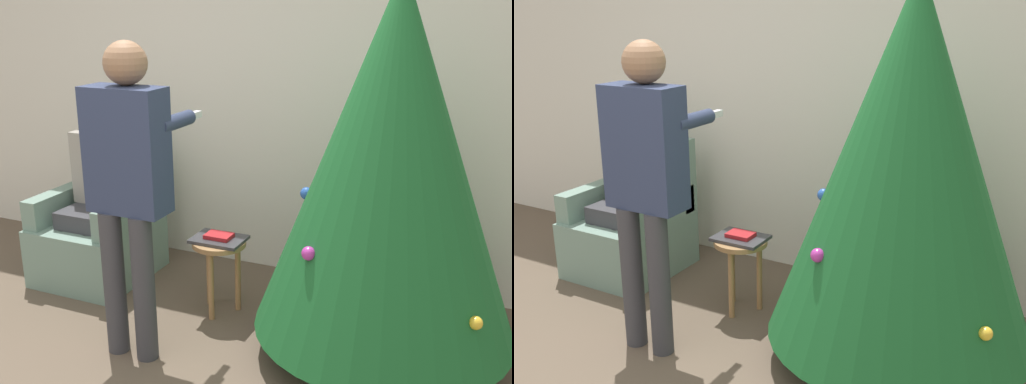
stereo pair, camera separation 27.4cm
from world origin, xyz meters
TOP-DOWN VIEW (x-y plane):
  - wall_back at (0.00, 2.23)m, footprint 8.00×0.06m
  - christmas_tree at (1.03, 1.37)m, footprint 1.39×1.39m
  - armchair at (-1.03, 1.62)m, footprint 0.69×0.75m
  - person_seated at (-1.03, 1.59)m, footprint 0.36×0.46m
  - person_standing at (-0.23, 0.87)m, footprint 0.44×0.57m
  - side_stool at (-0.00, 1.44)m, footprint 0.34×0.34m
  - laptop at (-0.00, 1.44)m, footprint 0.32×0.23m
  - book at (-0.00, 1.44)m, footprint 0.16×0.12m

SIDE VIEW (x-z plane):
  - armchair at x=-1.03m, z-range -0.15..0.80m
  - side_stool at x=0.00m, z-range 0.14..0.62m
  - laptop at x=0.00m, z-range 0.48..0.50m
  - book at x=0.00m, z-range 0.50..0.52m
  - person_seated at x=-1.03m, z-range 0.05..1.29m
  - person_standing at x=-0.23m, z-range 0.17..1.87m
  - christmas_tree at x=1.03m, z-range 0.09..2.13m
  - wall_back at x=0.00m, z-range 0.00..2.70m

